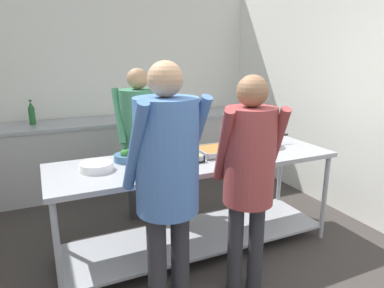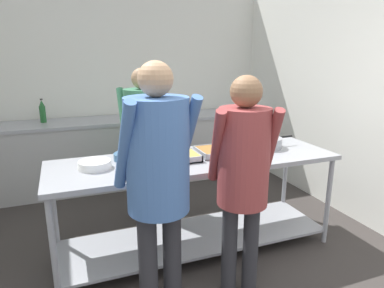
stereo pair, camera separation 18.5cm
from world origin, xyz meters
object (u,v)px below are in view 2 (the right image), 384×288
at_px(plate_stack, 95,165).
at_px(broccoli_bowl, 127,155).
at_px(sauce_pan, 266,142).
at_px(cook_behind_counter, 144,129).
at_px(serving_tray_vegetables, 222,151).
at_px(serving_tray_roast, 173,158).
at_px(water_bottle, 43,112).
at_px(guest_serving_left, 158,169).
at_px(guest_serving_right, 243,167).

xyz_separation_m(plate_stack, broccoli_bowl, (0.27, 0.13, 0.01)).
bearing_deg(sauce_pan, cook_behind_counter, 143.56).
bearing_deg(cook_behind_counter, serving_tray_vegetables, -55.97).
xyz_separation_m(serving_tray_roast, serving_tray_vegetables, (0.47, 0.05, 0.00)).
height_order(serving_tray_vegetables, sauce_pan, sauce_pan).
height_order(serving_tray_roast, serving_tray_vegetables, same).
xyz_separation_m(serving_tray_roast, cook_behind_counter, (-0.06, 0.83, 0.08)).
height_order(cook_behind_counter, water_bottle, cook_behind_counter).
distance_m(guest_serving_left, guest_serving_right, 0.59).
height_order(plate_stack, serving_tray_vegetables, plate_stack).
bearing_deg(broccoli_bowl, guest_serving_right, -52.70).
bearing_deg(broccoli_bowl, serving_tray_roast, -25.17).
relative_size(broccoli_bowl, cook_behind_counter, 0.13).
bearing_deg(guest_serving_right, guest_serving_left, 178.48).
distance_m(serving_tray_roast, guest_serving_right, 0.73).
distance_m(sauce_pan, water_bottle, 2.74).
relative_size(cook_behind_counter, water_bottle, 5.42).
height_order(serving_tray_roast, sauce_pan, sauce_pan).
bearing_deg(water_bottle, broccoli_bowl, -68.55).
height_order(serving_tray_roast, guest_serving_left, guest_serving_left).
distance_m(plate_stack, serving_tray_vegetables, 1.10).
bearing_deg(broccoli_bowl, water_bottle, 111.45).
bearing_deg(plate_stack, serving_tray_vegetables, 0.51).
relative_size(guest_serving_left, water_bottle, 5.77).
height_order(plate_stack, guest_serving_right, guest_serving_right).
relative_size(serving_tray_roast, serving_tray_vegetables, 0.97).
distance_m(broccoli_bowl, guest_serving_left, 0.83).
xyz_separation_m(serving_tray_roast, guest_serving_left, (-0.31, -0.65, 0.15)).
bearing_deg(plate_stack, guest_serving_left, -65.08).
height_order(sauce_pan, guest_serving_right, guest_serving_right).
xyz_separation_m(serving_tray_roast, sauce_pan, (0.95, 0.09, 0.03)).
xyz_separation_m(serving_tray_vegetables, sauce_pan, (0.48, 0.04, 0.03)).
xyz_separation_m(plate_stack, serving_tray_roast, (0.63, -0.04, -0.00)).
bearing_deg(water_bottle, serving_tray_roast, -61.58).
distance_m(serving_tray_vegetables, guest_serving_left, 1.06).
distance_m(broccoli_bowl, cook_behind_counter, 0.73).
height_order(serving_tray_vegetables, water_bottle, water_bottle).
bearing_deg(plate_stack, sauce_pan, 1.75).
relative_size(plate_stack, guest_serving_left, 0.15).
relative_size(serving_tray_vegetables, guest_serving_right, 0.28).
xyz_separation_m(plate_stack, guest_serving_left, (0.32, -0.69, 0.15)).
bearing_deg(sauce_pan, guest_serving_right, -131.48).
xyz_separation_m(serving_tray_vegetables, guest_serving_left, (-0.78, -0.70, 0.15)).
relative_size(plate_stack, broccoli_bowl, 1.22).
distance_m(plate_stack, cook_behind_counter, 0.98).
xyz_separation_m(guest_serving_right, cook_behind_counter, (-0.34, 1.50, -0.02)).
distance_m(serving_tray_roast, serving_tray_vegetables, 0.47).
height_order(broccoli_bowl, cook_behind_counter, cook_behind_counter).
relative_size(sauce_pan, guest_serving_left, 0.26).
bearing_deg(serving_tray_vegetables, cook_behind_counter, 124.03).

